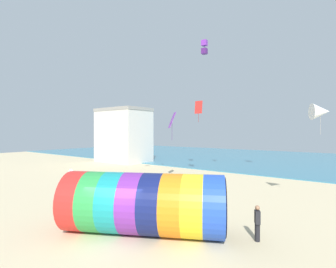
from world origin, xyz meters
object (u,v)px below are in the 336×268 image
bystander_near_water (124,180)px  kite_white_delta (321,112)px  kite_handler (257,223)px  kite_purple_diamond (172,120)px  giant_inflatable_tube (144,203)px  kite_red_diamond (199,107)px  bystander_far_left (148,185)px  kite_purple_box (204,47)px  beach_flag (72,173)px

bystander_near_water → kite_white_delta: bearing=17.8°
kite_white_delta → kite_handler: bearing=-99.5°
kite_purple_diamond → bystander_near_water: kite_purple_diamond is taller
kite_white_delta → giant_inflatable_tube: bearing=-119.4°
kite_red_diamond → bystander_far_left: bearing=-82.2°
kite_handler → bystander_near_water: size_ratio=1.06×
giant_inflatable_tube → kite_purple_diamond: (-6.85, 11.33, 4.71)m
kite_purple_box → kite_white_delta: bearing=-22.8°
kite_purple_box → beach_flag: kite_purple_box is taller
kite_purple_diamond → beach_flag: 10.95m
kite_red_diamond → bystander_near_water: 12.11m
giant_inflatable_tube → beach_flag: (-8.59, 1.35, 0.54)m
giant_inflatable_tube → kite_handler: 5.50m
giant_inflatable_tube → bystander_near_water: 10.50m
kite_purple_diamond → kite_red_diamond: bearing=86.9°
giant_inflatable_tube → kite_white_delta: bearing=60.6°
beach_flag → giant_inflatable_tube: bearing=-9.0°
kite_red_diamond → beach_flag: 15.86m
kite_red_diamond → bystander_far_left: (1.37, -10.03, -7.02)m
kite_purple_diamond → bystander_near_water: bearing=-106.9°
kite_white_delta → bystander_far_left: bearing=-156.3°
giant_inflatable_tube → kite_white_delta: size_ratio=3.90×
kite_white_delta → bystander_near_water: 16.32m
kite_purple_box → bystander_far_left: size_ratio=0.99×
kite_purple_diamond → bystander_near_water: 7.56m
bystander_far_left → beach_flag: (-3.37, -4.60, 1.22)m
beach_flag → kite_purple_diamond: bearing=80.1°
kite_purple_box → kite_purple_diamond: 9.60m
kite_red_diamond → kite_purple_diamond: 4.93m
kite_handler → kite_red_diamond: bearing=130.4°
giant_inflatable_tube → kite_handler: bearing=28.5°
bystander_far_left → kite_purple_diamond: bearing=106.8°
kite_purple_diamond → kite_handler: bearing=-36.8°
kite_red_diamond → kite_white_delta: (12.78, -5.02, -1.37)m
kite_handler → beach_flag: beach_flag is taller
kite_white_delta → beach_flag: size_ratio=0.93×
kite_red_diamond → kite_handler: bearing=-49.6°
kite_purple_diamond → kite_purple_box: bearing=78.2°
kite_purple_box → kite_white_delta: (12.05, -5.06, -8.06)m
kite_handler → bystander_near_water: (-13.17, 3.69, -0.06)m
kite_red_diamond → kite_purple_diamond: size_ratio=0.86×
kite_red_diamond → kite_purple_box: bearing=3.4°
bystander_far_left → beach_flag: size_ratio=0.71×
beach_flag → bystander_near_water: bearing=87.5°
beach_flag → bystander_far_left: bearing=53.8°
giant_inflatable_tube → kite_purple_diamond: size_ratio=2.98×
kite_red_diamond → kite_purple_box: (0.73, 0.04, 6.70)m
kite_purple_box → bystander_near_water: size_ratio=1.03×
giant_inflatable_tube → bystander_near_water: (-8.38, 6.30, -0.72)m
kite_purple_box → kite_purple_diamond: kite_purple_box is taller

